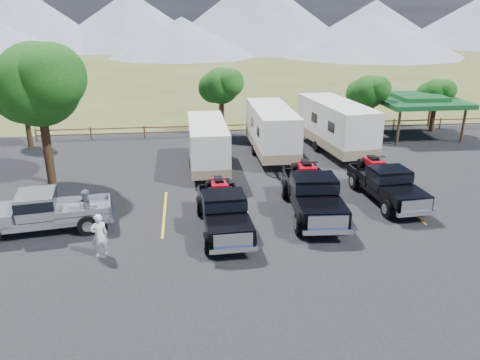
{
  "coord_description": "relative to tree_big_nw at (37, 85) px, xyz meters",
  "views": [
    {
      "loc": [
        -4.75,
        -17.07,
        9.32
      ],
      "look_at": [
        -2.3,
        3.97,
        1.6
      ],
      "focal_mm": 35.0,
      "sensor_mm": 36.0,
      "label": 1
    }
  ],
  "objects": [
    {
      "name": "trailer_left",
      "position": [
        9.01,
        1.44,
        -4.01
      ],
      "size": [
        2.28,
        8.47,
        2.95
      ],
      "rotation": [
        0.0,
        0.0,
        0.01
      ],
      "color": "white",
      "rests_on": "asphalt_lot"
    },
    {
      "name": "tree_north",
      "position": [
        10.52,
        9.99,
        -1.76
      ],
      "size": [
        3.46,
        3.24,
        5.25
      ],
      "color": "black",
      "rests_on": "ground"
    },
    {
      "name": "ground",
      "position": [
        12.55,
        -9.03,
        -5.6
      ],
      "size": [
        320.0,
        320.0,
        0.0
      ],
      "primitive_type": "plane",
      "color": "#434B1F",
      "rests_on": "ground"
    },
    {
      "name": "tree_ne_a",
      "position": [
        21.52,
        7.99,
        -2.11
      ],
      "size": [
        3.11,
        2.92,
        4.76
      ],
      "color": "black",
      "rests_on": "ground"
    },
    {
      "name": "asphalt_lot",
      "position": [
        12.55,
        -6.03,
        -5.58
      ],
      "size": [
        44.0,
        34.0,
        0.04
      ],
      "primitive_type": "cube",
      "color": "black",
      "rests_on": "ground"
    },
    {
      "name": "trailer_center",
      "position": [
        13.39,
        3.79,
        -3.85
      ],
      "size": [
        2.52,
        9.35,
        3.26
      ],
      "rotation": [
        0.0,
        0.0,
        0.0
      ],
      "color": "white",
      "rests_on": "asphalt_lot"
    },
    {
      "name": "pavilion",
      "position": [
        25.55,
        7.97,
        -2.81
      ],
      "size": [
        6.2,
        6.2,
        3.22
      ],
      "color": "brown",
      "rests_on": "ground"
    },
    {
      "name": "pickup_silver",
      "position": [
        1.3,
        -6.38,
        -4.61
      ],
      "size": [
        6.32,
        2.88,
        1.83
      ],
      "rotation": [
        0.0,
        0.0,
        -1.41
      ],
      "color": "#9A9DA3",
      "rests_on": "asphalt_lot"
    },
    {
      "name": "rig_left",
      "position": [
        9.26,
        -7.09,
        -4.6
      ],
      "size": [
        2.32,
        6.04,
        1.99
      ],
      "rotation": [
        0.0,
        0.0,
        0.05
      ],
      "color": "black",
      "rests_on": "asphalt_lot"
    },
    {
      "name": "tree_nw_small",
      "position": [
        -3.48,
        7.99,
        -2.81
      ],
      "size": [
        2.59,
        2.43,
        3.85
      ],
      "color": "black",
      "rests_on": "ground"
    },
    {
      "name": "stall_lines",
      "position": [
        12.55,
        -5.03,
        -5.55
      ],
      "size": [
        12.12,
        5.5,
        0.01
      ],
      "color": "gold",
      "rests_on": "asphalt_lot"
    },
    {
      "name": "tree_big_nw",
      "position": [
        0.0,
        0.0,
        0.0
      ],
      "size": [
        5.54,
        5.18,
        7.84
      ],
      "color": "black",
      "rests_on": "ground"
    },
    {
      "name": "person_b",
      "position": [
        3.32,
        -6.53,
        -4.6
      ],
      "size": [
        1.18,
        1.12,
        1.92
      ],
      "primitive_type": "imported",
      "rotation": [
        0.0,
        0.0,
        0.57
      ],
      "color": "slate",
      "rests_on": "asphalt_lot"
    },
    {
      "name": "tree_ne_b",
      "position": [
        27.52,
        8.99,
        -2.47
      ],
      "size": [
        2.77,
        2.59,
        4.27
      ],
      "color": "black",
      "rests_on": "ground"
    },
    {
      "name": "trailer_right",
      "position": [
        17.92,
        4.21,
        -3.76
      ],
      "size": [
        3.56,
        9.95,
        3.44
      ],
      "rotation": [
        0.0,
        0.0,
        0.13
      ],
      "color": "white",
      "rests_on": "asphalt_lot"
    },
    {
      "name": "rail_fence",
      "position": [
        14.55,
        9.47,
        -4.99
      ],
      "size": [
        36.12,
        0.12,
        1.0
      ],
      "color": "brown",
      "rests_on": "ground"
    },
    {
      "name": "rig_right",
      "position": [
        17.83,
        -4.65,
        -4.6
      ],
      "size": [
        2.43,
        6.08,
        1.99
      ],
      "rotation": [
        0.0,
        0.0,
        0.07
      ],
      "color": "black",
      "rests_on": "asphalt_lot"
    },
    {
      "name": "rig_center",
      "position": [
        13.65,
        -5.8,
        -4.5
      ],
      "size": [
        2.63,
        6.69,
        2.2
      ],
      "rotation": [
        0.0,
        0.0,
        -0.06
      ],
      "color": "black",
      "rests_on": "asphalt_lot"
    },
    {
      "name": "person_a",
      "position": [
        4.19,
        -9.0,
        -4.64
      ],
      "size": [
        0.78,
        0.66,
        1.83
      ],
      "primitive_type": "imported",
      "rotation": [
        0.0,
        0.0,
        3.53
      ],
      "color": "white",
      "rests_on": "asphalt_lot"
    },
    {
      "name": "mountain_range",
      "position": [
        4.92,
        96.95,
        2.28
      ],
      "size": [
        209.0,
        71.0,
        20.0
      ],
      "color": "slate",
      "rests_on": "ground"
    }
  ]
}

